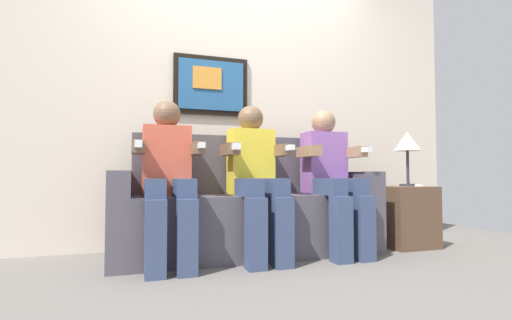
# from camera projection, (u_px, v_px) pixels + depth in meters

# --- Properties ---
(ground_plane) EXTENTS (5.67, 5.67, 0.00)m
(ground_plane) POSITION_uv_depth(u_px,v_px,m) (263.00, 264.00, 2.47)
(ground_plane) COLOR #66605B
(back_wall_assembly) EXTENTS (4.36, 0.10, 2.60)m
(back_wall_assembly) POSITION_uv_depth(u_px,v_px,m) (233.00, 94.00, 3.25)
(back_wall_assembly) COLOR beige
(back_wall_assembly) RESTS_ON ground_plane
(couch) EXTENTS (1.96, 0.58, 0.90)m
(couch) POSITION_uv_depth(u_px,v_px,m) (249.00, 212.00, 2.79)
(couch) COLOR #514C56
(couch) RESTS_ON ground_plane
(person_on_left) EXTENTS (0.46, 0.56, 1.11)m
(person_on_left) POSITION_uv_depth(u_px,v_px,m) (168.00, 173.00, 2.45)
(person_on_left) COLOR #D8593F
(person_on_left) RESTS_ON ground_plane
(person_in_middle) EXTENTS (0.46, 0.56, 1.11)m
(person_in_middle) POSITION_uv_depth(u_px,v_px,m) (256.00, 173.00, 2.64)
(person_in_middle) COLOR yellow
(person_in_middle) RESTS_ON ground_plane
(person_on_right) EXTENTS (0.46, 0.56, 1.11)m
(person_on_right) POSITION_uv_depth(u_px,v_px,m) (332.00, 173.00, 2.83)
(person_on_right) COLOR #8C59A5
(person_on_right) RESTS_ON ground_plane
(side_table_right) EXTENTS (0.40, 0.40, 0.50)m
(side_table_right) POSITION_uv_depth(u_px,v_px,m) (405.00, 216.00, 3.10)
(side_table_right) COLOR brown
(side_table_right) RESTS_ON ground_plane
(table_lamp) EXTENTS (0.22, 0.22, 0.46)m
(table_lamp) POSITION_uv_depth(u_px,v_px,m) (407.00, 144.00, 3.15)
(table_lamp) COLOR #333338
(table_lamp) RESTS_ON side_table_right
(spare_remote_on_table) EXTENTS (0.04, 0.13, 0.02)m
(spare_remote_on_table) POSITION_uv_depth(u_px,v_px,m) (416.00, 185.00, 3.08)
(spare_remote_on_table) COLOR white
(spare_remote_on_table) RESTS_ON side_table_right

